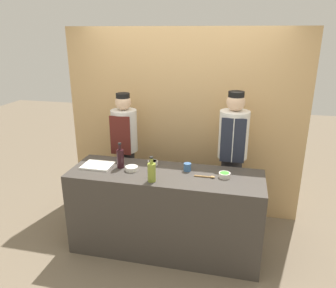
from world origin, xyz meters
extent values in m
plane|color=#756651|center=(0.00, 0.00, 0.00)|extent=(14.00, 14.00, 0.00)
cube|color=tan|center=(0.00, 1.03, 1.20)|extent=(3.06, 0.18, 2.40)
cube|color=#3D3833|center=(0.00, 0.00, 0.47)|extent=(2.05, 0.66, 0.93)
cylinder|color=silver|center=(0.61, 0.03, 0.96)|extent=(0.12, 0.12, 0.05)
cylinder|color=green|center=(0.61, 0.03, 0.97)|extent=(0.10, 0.10, 0.02)
cylinder|color=silver|center=(-0.19, 0.19, 0.95)|extent=(0.11, 0.11, 0.05)
cylinder|color=orange|center=(-0.19, 0.19, 0.97)|extent=(0.09, 0.09, 0.01)
cylinder|color=silver|center=(-0.37, -0.01, 0.95)|extent=(0.14, 0.14, 0.05)
cylinder|color=silver|center=(-0.37, -0.01, 0.97)|extent=(0.11, 0.11, 0.01)
cube|color=white|center=(-0.77, 0.01, 0.94)|extent=(0.32, 0.26, 0.02)
cylinder|color=olive|center=(-0.09, -0.22, 1.03)|extent=(0.08, 0.08, 0.19)
cylinder|color=olive|center=(-0.09, -0.22, 1.15)|extent=(0.03, 0.03, 0.06)
cylinder|color=black|center=(-0.09, -0.22, 1.18)|extent=(0.04, 0.04, 0.02)
cylinder|color=black|center=(-0.51, 0.04, 1.03)|extent=(0.08, 0.08, 0.20)
cylinder|color=black|center=(-0.51, 0.04, 1.17)|extent=(0.03, 0.03, 0.06)
cylinder|color=black|center=(-0.51, 0.04, 1.21)|extent=(0.03, 0.03, 0.02)
cylinder|color=#386093|center=(0.22, 0.11, 0.97)|extent=(0.08, 0.08, 0.08)
cylinder|color=#B2844C|center=(0.40, -0.01, 0.94)|extent=(0.17, 0.02, 0.02)
ellipsoid|color=#B2844C|center=(0.50, -0.01, 0.95)|extent=(0.05, 0.04, 0.02)
cylinder|color=#28282D|center=(-0.67, 0.61, 0.46)|extent=(0.23, 0.23, 0.92)
cylinder|color=silver|center=(-0.67, 0.61, 1.18)|extent=(0.32, 0.32, 0.52)
cube|color=#561E19|center=(-0.67, 0.46, 1.15)|extent=(0.25, 0.02, 0.48)
sphere|color=beige|center=(-0.67, 0.61, 1.53)|extent=(0.20, 0.20, 0.20)
cylinder|color=black|center=(-0.67, 0.61, 1.61)|extent=(0.17, 0.17, 0.07)
cylinder|color=#28282D|center=(0.67, 0.61, 0.47)|extent=(0.25, 0.25, 0.94)
cylinder|color=white|center=(0.67, 0.61, 1.22)|extent=(0.34, 0.34, 0.55)
cube|color=#232838|center=(0.67, 0.45, 1.19)|extent=(0.27, 0.02, 0.51)
sphere|color=beige|center=(0.67, 0.61, 1.60)|extent=(0.21, 0.21, 0.21)
cylinder|color=black|center=(0.67, 0.61, 1.68)|extent=(0.18, 0.18, 0.07)
camera|label=1|loc=(0.73, -3.06, 2.35)|focal=35.00mm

